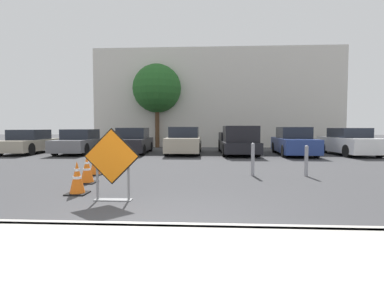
# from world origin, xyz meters

# --- Properties ---
(ground_plane) EXTENTS (96.00, 96.00, 0.00)m
(ground_plane) POSITION_xyz_m (0.00, 10.00, 0.00)
(ground_plane) COLOR #3D3D3F
(sidewalk_strip) EXTENTS (26.58, 2.57, 0.14)m
(sidewalk_strip) POSITION_xyz_m (0.00, -1.29, 0.07)
(sidewalk_strip) COLOR #ADAAA3
(sidewalk_strip) RESTS_ON ground_plane
(curb_lip) EXTENTS (26.58, 0.20, 0.14)m
(curb_lip) POSITION_xyz_m (0.00, 0.00, 0.07)
(curb_lip) COLOR #ADAAA3
(curb_lip) RESTS_ON ground_plane
(road_closed_sign) EXTENTS (1.16, 0.20, 1.51)m
(road_closed_sign) POSITION_xyz_m (-1.27, 1.85, 0.81)
(road_closed_sign) COLOR black
(road_closed_sign) RESTS_ON ground_plane
(traffic_cone_nearest) EXTENTS (0.46, 0.46, 0.76)m
(traffic_cone_nearest) POSITION_xyz_m (-2.28, 2.44, 0.37)
(traffic_cone_nearest) COLOR black
(traffic_cone_nearest) RESTS_ON ground_plane
(traffic_cone_second) EXTENTS (0.49, 0.49, 0.75)m
(traffic_cone_second) POSITION_xyz_m (-2.61, 3.79, 0.37)
(traffic_cone_second) COLOR black
(traffic_cone_second) RESTS_ON ground_plane
(traffic_cone_third) EXTENTS (0.43, 0.43, 0.83)m
(traffic_cone_third) POSITION_xyz_m (-2.91, 5.15, 0.40)
(traffic_cone_third) COLOR black
(traffic_cone_third) RESTS_ON ground_plane
(traffic_cone_fourth) EXTENTS (0.52, 0.52, 0.71)m
(traffic_cone_fourth) POSITION_xyz_m (-3.27, 6.48, 0.35)
(traffic_cone_fourth) COLOR black
(traffic_cone_fourth) RESTS_ON ground_plane
(parked_car_nearest) EXTENTS (2.08, 4.60, 1.39)m
(parked_car_nearest) POSITION_xyz_m (-9.80, 12.73, 0.65)
(parked_car_nearest) COLOR #A39984
(parked_car_nearest) RESTS_ON ground_plane
(parked_car_second) EXTENTS (2.01, 4.56, 1.41)m
(parked_car_second) POSITION_xyz_m (-6.76, 12.80, 0.66)
(parked_car_second) COLOR slate
(parked_car_second) RESTS_ON ground_plane
(parked_car_third) EXTENTS (2.00, 4.31, 1.49)m
(parked_car_third) POSITION_xyz_m (-3.72, 13.10, 0.68)
(parked_car_third) COLOR black
(parked_car_third) RESTS_ON ground_plane
(parked_car_fourth) EXTENTS (1.90, 4.32, 1.54)m
(parked_car_fourth) POSITION_xyz_m (-0.69, 12.86, 0.72)
(parked_car_fourth) COLOR #A39984
(parked_car_fourth) RESTS_ON ground_plane
(pickup_truck) EXTENTS (2.06, 5.37, 1.60)m
(pickup_truck) POSITION_xyz_m (2.36, 12.69, 0.72)
(pickup_truck) COLOR black
(pickup_truck) RESTS_ON ground_plane
(parked_car_fifth) EXTENTS (1.97, 4.66, 1.54)m
(parked_car_fifth) POSITION_xyz_m (5.39, 12.58, 0.70)
(parked_car_fifth) COLOR navy
(parked_car_fifth) RESTS_ON ground_plane
(parked_car_sixth) EXTENTS (2.06, 4.31, 1.49)m
(parked_car_sixth) POSITION_xyz_m (8.42, 12.65, 0.69)
(parked_car_sixth) COLOR white
(parked_car_sixth) RESTS_ON ground_plane
(bollard_nearest) EXTENTS (0.12, 0.12, 1.04)m
(bollard_nearest) POSITION_xyz_m (2.10, 5.27, 0.55)
(bollard_nearest) COLOR gray
(bollard_nearest) RESTS_ON ground_plane
(bollard_second) EXTENTS (0.12, 0.12, 0.97)m
(bollard_second) POSITION_xyz_m (3.75, 5.27, 0.51)
(bollard_second) COLOR gray
(bollard_second) RESTS_ON ground_plane
(building_facade_backdrop) EXTENTS (19.09, 5.00, 7.57)m
(building_facade_backdrop) POSITION_xyz_m (1.35, 21.12, 3.78)
(building_facade_backdrop) COLOR beige
(building_facade_backdrop) RESTS_ON ground_plane
(street_tree_behind_lot) EXTENTS (3.63, 3.63, 6.25)m
(street_tree_behind_lot) POSITION_xyz_m (-3.18, 18.26, 4.42)
(street_tree_behind_lot) COLOR #513823
(street_tree_behind_lot) RESTS_ON ground_plane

